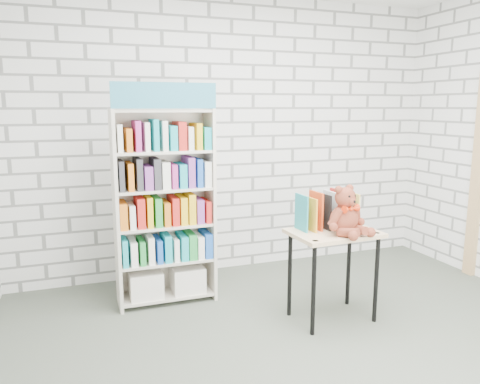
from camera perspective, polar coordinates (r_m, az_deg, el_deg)
name	(u,v)px	position (r m, az deg, el deg)	size (l,w,h in m)	color
ground	(327,358)	(3.47, 10.57, -19.30)	(4.50, 4.50, 0.00)	#474E42
room_shell	(337,94)	(3.02, 11.71, 11.65)	(4.52, 4.02, 2.81)	silver
bookshelf	(164,205)	(4.09, -9.21, -1.63)	(0.84, 0.33, 1.90)	beige
display_table	(334,244)	(3.81, 11.34, -6.19)	(0.70, 0.50, 0.74)	#D6AD80
table_books	(327,211)	(3.84, 10.55, -2.27)	(0.49, 0.23, 0.28)	teal
teddy_bear	(346,215)	(3.68, 12.85, -2.73)	(0.35, 0.34, 0.38)	maroon
door_trim	(477,173)	(5.22, 26.96, 2.03)	(0.05, 0.12, 2.10)	tan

